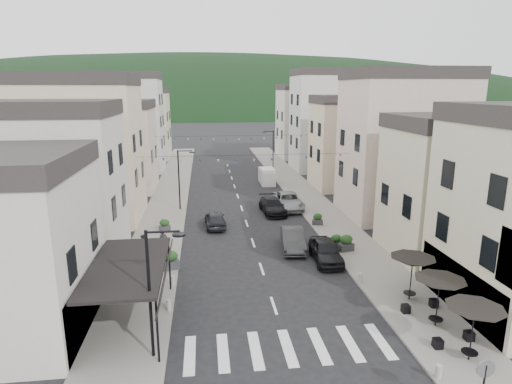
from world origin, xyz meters
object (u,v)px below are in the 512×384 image
parked_car_e (215,219)px  pedestrian_a (163,242)px  parked_car_d (272,206)px  pedestrian_b (144,247)px  delivery_van (267,176)px  parked_car_a (326,251)px  parked_car_b (293,239)px  parked_car_c (288,201)px

parked_car_e → pedestrian_a: bearing=54.1°
parked_car_d → pedestrian_b: size_ratio=2.81×
delivery_van → pedestrian_a: bearing=-114.7°
pedestrian_a → pedestrian_b: (-1.25, -0.77, -0.03)m
parked_car_a → pedestrian_b: 12.64m
delivery_van → parked_car_a: bearing=-88.4°
pedestrian_a → parked_car_b: bearing=-29.3°
parked_car_a → parked_car_b: 3.15m
parked_car_b → parked_car_d: size_ratio=0.93×
parked_car_a → parked_car_c: parked_car_c is taller
parked_car_a → pedestrian_b: pedestrian_b is taller
parked_car_b → parked_car_e: parked_car_b is taller
parked_car_e → delivery_van: size_ratio=0.97×
parked_car_b → pedestrian_b: pedestrian_b is taller
pedestrian_b → delivery_van: bearing=103.2°
parked_car_e → pedestrian_b: size_ratio=2.34×
parked_car_c → parked_car_d: size_ratio=1.15×
parked_car_e → pedestrian_b: (-5.13, -6.89, 0.30)m
parked_car_a → parked_car_c: 13.60m
parked_car_d → pedestrian_b: pedestrian_b is taller
parked_car_a → parked_car_e: size_ratio=1.09×
parked_car_c → parked_car_e: 8.98m
parked_car_a → parked_car_b: (-1.80, 2.59, -0.01)m
parked_car_d → pedestrian_a: 13.59m
parked_car_b → parked_car_c: 11.16m
parked_car_a → parked_car_d: (-1.80, 12.13, -0.05)m
parked_car_a → parked_car_b: bearing=127.2°
parked_car_d → pedestrian_b: (-10.73, -10.51, 0.28)m
parked_car_a → delivery_van: (-0.40, 25.32, 0.22)m
parked_car_b → parked_car_c: size_ratio=0.81×
pedestrian_b → parked_car_a: bearing=33.0°
parked_car_b → parked_car_d: (0.00, 9.55, -0.04)m
delivery_van → pedestrian_a: delivery_van is taller
parked_car_c → parked_car_d: 2.32m
parked_car_b → delivery_van: bearing=92.9°
parked_car_d → parked_car_e: 6.66m
parked_car_c → parked_car_e: parked_car_c is taller
parked_car_b → parked_car_e: (-5.60, 5.94, -0.05)m
parked_car_b → pedestrian_b: size_ratio=2.61×
parked_car_e → pedestrian_a: size_ratio=2.27×
delivery_van → pedestrian_b: (-12.13, -23.69, 0.01)m
pedestrian_a → parked_car_e: bearing=27.2°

